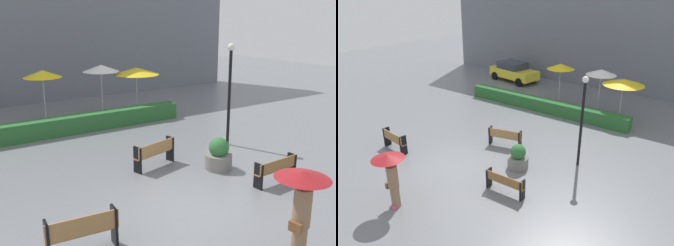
{
  "view_description": "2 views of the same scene",
  "coord_description": "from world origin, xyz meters",
  "views": [
    {
      "loc": [
        -5.92,
        -7.94,
        5.1
      ],
      "look_at": [
        1.45,
        3.3,
        1.38
      ],
      "focal_mm": 42.09,
      "sensor_mm": 36.0,
      "label": 1
    },
    {
      "loc": [
        9.65,
        -8.85,
        7.38
      ],
      "look_at": [
        0.52,
        3.28,
        1.09
      ],
      "focal_mm": 35.54,
      "sensor_mm": 36.0,
      "label": 2
    }
  ],
  "objects": [
    {
      "name": "patio_umbrella_white",
      "position": [
        2.25,
        10.76,
        2.43
      ],
      "size": [
        1.87,
        1.87,
        2.62
      ],
      "color": "silver",
      "rests_on": "ground"
    },
    {
      "name": "ground_plane",
      "position": [
        0.0,
        0.0,
        0.0
      ],
      "size": [
        60.0,
        60.0,
        0.0
      ],
      "primitive_type": "plane",
      "color": "slate"
    },
    {
      "name": "lamp_post",
      "position": [
        4.41,
        3.41,
        2.47
      ],
      "size": [
        0.28,
        0.28,
        4.04
      ],
      "color": "black",
      "rests_on": "ground"
    },
    {
      "name": "bench_near_left",
      "position": [
        -3.31,
        -0.57,
        0.56
      ],
      "size": [
        1.63,
        0.5,
        0.95
      ],
      "color": "#9E7242",
      "rests_on": "ground"
    },
    {
      "name": "pedestrian_with_umbrella",
      "position": [
        0.44,
        -3.27,
        1.42
      ],
      "size": [
        1.14,
        1.14,
        2.06
      ],
      "color": "#8C6B4C",
      "rests_on": "ground"
    },
    {
      "name": "bench_near_right",
      "position": [
        3.13,
        -0.28,
        0.48
      ],
      "size": [
        1.67,
        0.38,
        0.81
      ],
      "color": "olive",
      "rests_on": "ground"
    },
    {
      "name": "patio_umbrella_yellow_far",
      "position": [
        3.91,
        10.03,
        2.25
      ],
      "size": [
        2.37,
        2.37,
        2.43
      ],
      "color": "silver",
      "rests_on": "ground"
    },
    {
      "name": "patio_umbrella_yellow",
      "position": [
        -0.68,
        10.99,
        2.35
      ],
      "size": [
        1.83,
        1.83,
        2.53
      ],
      "color": "silver",
      "rests_on": "ground"
    },
    {
      "name": "building_facade",
      "position": [
        0.0,
        16.0,
        5.47
      ],
      "size": [
        28.0,
        1.2,
        10.94
      ],
      "primitive_type": "cube",
      "color": "slate",
      "rests_on": "ground"
    },
    {
      "name": "bench_mid_center",
      "position": [
        0.69,
        2.94,
        0.54
      ],
      "size": [
        1.72,
        0.72,
        0.91
      ],
      "color": "#9E7242",
      "rests_on": "ground"
    },
    {
      "name": "hedge_strip",
      "position": [
        -0.42,
        8.4,
        0.39
      ],
      "size": [
        10.98,
        0.7,
        0.78
      ],
      "primitive_type": "cube",
      "color": "#28602D",
      "rests_on": "ground"
    },
    {
      "name": "planter_pot",
      "position": [
        2.41,
        1.62,
        0.47
      ],
      "size": [
        0.91,
        0.91,
        1.11
      ],
      "color": "slate",
      "rests_on": "ground"
    }
  ]
}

